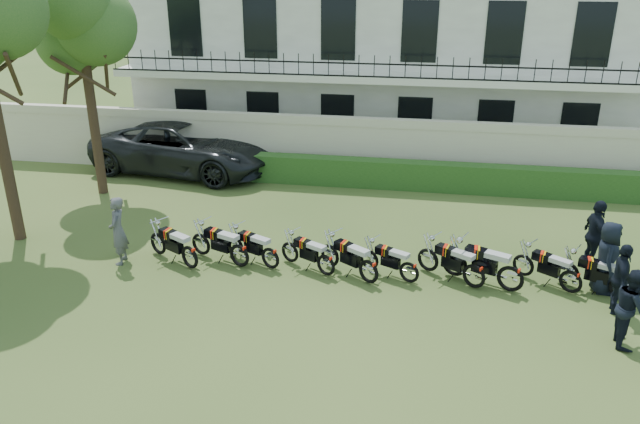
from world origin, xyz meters
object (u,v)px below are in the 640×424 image
object	(u,v)px
officer_5	(595,236)
tree_west_near	(80,16)
motorcycle_9	(623,283)
motorcycle_3	(326,260)
motorcycle_7	(511,273)
suv	(184,147)
motorcycle_1	(239,250)
officer_2	(621,279)
motorcycle_0	(189,252)
officer_3	(607,257)
motorcycle_6	(475,271)
motorcycle_5	(409,267)
motorcycle_8	(572,276)
inspector	(118,231)
motorcycle_4	(369,266)
motorcycle_2	(270,253)
officer_1	(631,308)

from	to	relation	value
officer_5	tree_west_near	bearing A→B (deg)	67.90
motorcycle_9	motorcycle_3	bearing A→B (deg)	117.21
motorcycle_7	suv	world-z (taller)	suv
motorcycle_1	suv	bearing A→B (deg)	52.82
tree_west_near	suv	bearing A→B (deg)	54.29
officer_2	officer_5	xyz separation A→B (m)	(-0.09, 2.15, 0.11)
motorcycle_0	suv	bearing A→B (deg)	51.67
officer_3	motorcycle_9	bearing A→B (deg)	-130.98
motorcycle_1	motorcycle_3	world-z (taller)	motorcycle_1
motorcycle_6	officer_2	xyz separation A→B (m)	(3.15, -0.59, 0.36)
motorcycle_5	motorcycle_8	distance (m)	3.87
motorcycle_1	motorcycle_6	distance (m)	6.00
motorcycle_0	motorcycle_6	world-z (taller)	motorcycle_0
motorcycle_0	motorcycle_1	size ratio (longest dim) A/B	0.94
motorcycle_0	suv	world-z (taller)	suv
tree_west_near	motorcycle_1	size ratio (longest dim) A/B	4.26
motorcycle_0	officer_5	size ratio (longest dim) A/B	0.91
motorcycle_0	officer_2	distance (m)	10.42
motorcycle_3	officer_3	size ratio (longest dim) A/B	0.88
motorcycle_6	inspector	xyz separation A→B (m)	(-9.20, -0.15, 0.44)
suv	motorcycle_1	bearing A→B (deg)	-141.39
motorcycle_7	motorcycle_8	bearing A→B (deg)	-58.43
motorcycle_4	motorcycle_3	bearing A→B (deg)	113.05
suv	officer_3	xyz separation A→B (m)	(13.44, -7.11, -0.05)
motorcycle_2	officer_5	size ratio (longest dim) A/B	0.87
motorcycle_0	officer_3	xyz separation A→B (m)	(10.33, 0.61, 0.42)
motorcycle_0	officer_1	xyz separation A→B (m)	(10.28, -1.69, 0.37)
motorcycle_4	motorcycle_8	xyz separation A→B (m)	(4.87, 0.35, -0.03)
motorcycle_2	suv	size ratio (longest dim) A/B	0.24
officer_5	motorcycle_4	bearing A→B (deg)	97.17
motorcycle_1	motorcycle_2	xyz separation A→B (m)	(0.82, 0.04, -0.03)
tree_west_near	motorcycle_1	bearing A→B (deg)	-36.63
tree_west_near	officer_3	size ratio (longest dim) A/B	4.34
tree_west_near	motorcycle_3	distance (m)	11.26
motorcycle_9	suv	size ratio (longest dim) A/B	0.25
tree_west_near	officer_2	world-z (taller)	tree_west_near
motorcycle_7	officer_3	distance (m)	2.31
motorcycle_5	suv	size ratio (longest dim) A/B	0.23
inspector	officer_5	bearing A→B (deg)	87.37
motorcycle_7	tree_west_near	bearing A→B (deg)	93.99
motorcycle_1	motorcycle_3	size ratio (longest dim) A/B	1.16
suv	officer_3	world-z (taller)	suv
motorcycle_4	suv	bearing A→B (deg)	79.53
motorcycle_1	suv	distance (m)	8.60
motorcycle_8	motorcycle_9	size ratio (longest dim) A/B	0.90
motorcycle_6	officer_1	size ratio (longest dim) A/B	0.98
motorcycle_4	officer_5	size ratio (longest dim) A/B	0.86
motorcycle_3	officer_2	world-z (taller)	officer_2
tree_west_near	officer_5	bearing A→B (deg)	-11.89
motorcycle_2	motorcycle_3	distance (m)	1.50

